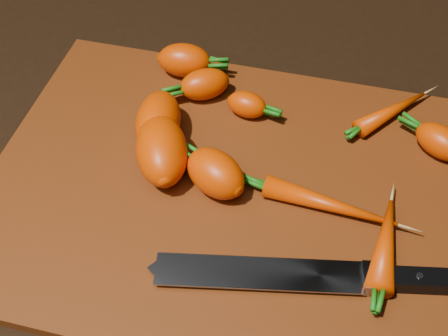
# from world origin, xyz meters

# --- Properties ---
(ground) EXTENTS (2.00, 2.00, 0.01)m
(ground) POSITION_xyz_m (0.00, 0.00, -0.01)
(ground) COLOR black
(cutting_board) EXTENTS (0.50, 0.40, 0.01)m
(cutting_board) POSITION_xyz_m (0.00, 0.00, 0.01)
(cutting_board) COLOR #592307
(cutting_board) RESTS_ON ground
(carrot_0) EXTENTS (0.07, 0.05, 0.04)m
(carrot_0) POSITION_xyz_m (-0.09, 0.17, 0.03)
(carrot_0) COLOR #D43900
(carrot_0) RESTS_ON cutting_board
(carrot_1) EXTENTS (0.08, 0.08, 0.05)m
(carrot_1) POSITION_xyz_m (-0.01, -0.00, 0.04)
(carrot_1) COLOR #D43900
(carrot_1) RESTS_ON cutting_board
(carrot_2) EXTENTS (0.06, 0.09, 0.05)m
(carrot_2) POSITION_xyz_m (-0.09, 0.05, 0.04)
(carrot_2) COLOR #D43900
(carrot_2) RESTS_ON cutting_board
(carrot_3) EXTENTS (0.09, 0.11, 0.06)m
(carrot_3) POSITION_xyz_m (-0.07, 0.01, 0.04)
(carrot_3) COLOR #D43900
(carrot_3) RESTS_ON cutting_board
(carrot_4) EXTENTS (0.07, 0.06, 0.04)m
(carrot_4) POSITION_xyz_m (-0.05, 0.13, 0.03)
(carrot_4) COLOR #D43900
(carrot_4) RESTS_ON cutting_board
(carrot_5) EXTENTS (0.05, 0.04, 0.03)m
(carrot_5) POSITION_xyz_m (0.00, 0.11, 0.03)
(carrot_5) COLOR #D43900
(carrot_5) RESTS_ON cutting_board
(carrot_6) EXTENTS (0.07, 0.06, 0.04)m
(carrot_6) POSITION_xyz_m (0.22, 0.11, 0.03)
(carrot_6) COLOR #D43900
(carrot_6) RESTS_ON cutting_board
(carrot_7) EXTENTS (0.09, 0.09, 0.02)m
(carrot_7) POSITION_xyz_m (0.17, 0.15, 0.02)
(carrot_7) COLOR #D43900
(carrot_7) RESTS_ON cutting_board
(carrot_8) EXTENTS (0.14, 0.04, 0.02)m
(carrot_8) POSITION_xyz_m (0.11, -0.01, 0.02)
(carrot_8) COLOR #D43900
(carrot_8) RESTS_ON cutting_board
(carrot_9) EXTENTS (0.03, 0.11, 0.03)m
(carrot_9) POSITION_xyz_m (0.17, -0.04, 0.03)
(carrot_9) COLOR #D43900
(carrot_9) RESTS_ON cutting_board
(knife) EXTENTS (0.32, 0.09, 0.02)m
(knife) POSITION_xyz_m (0.08, -0.10, 0.02)
(knife) COLOR gray
(knife) RESTS_ON cutting_board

